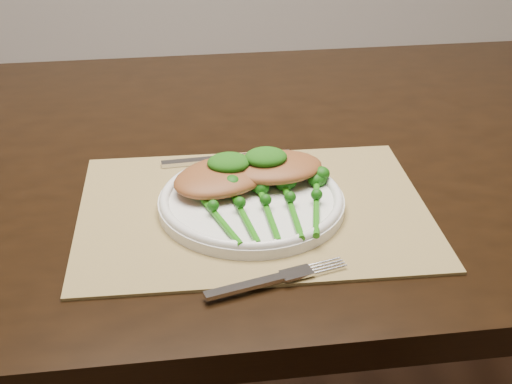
{
  "coord_description": "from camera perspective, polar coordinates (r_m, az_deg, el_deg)",
  "views": [
    {
      "loc": [
        -0.2,
        -0.94,
        1.23
      ],
      "look_at": [
        -0.11,
        -0.15,
        0.78
      ],
      "focal_mm": 50.0,
      "sensor_mm": 36.0,
      "label": 1
    }
  ],
  "objects": [
    {
      "name": "chicken_fillet_left",
      "position": [
        0.94,
        -2.58,
        1.29
      ],
      "size": [
        0.17,
        0.16,
        0.03
      ],
      "primitive_type": "ellipsoid",
      "rotation": [
        0.0,
        0.0,
        0.53
      ],
      "color": "brown",
      "rests_on": "dinner_plate"
    },
    {
      "name": "pesto_dollop_left",
      "position": [
        0.94,
        -2.2,
        2.36
      ],
      "size": [
        0.06,
        0.05,
        0.02
      ],
      "primitive_type": "ellipsoid",
      "color": "#0F4209",
      "rests_on": "chicken_fillet_left"
    },
    {
      "name": "pesto_dollop_right",
      "position": [
        0.94,
        0.8,
        2.81
      ],
      "size": [
        0.06,
        0.05,
        0.02
      ],
      "primitive_type": "ellipsoid",
      "color": "#0F4209",
      "rests_on": "chicken_fillet_right"
    },
    {
      "name": "dinner_plate",
      "position": [
        0.92,
        -0.37,
        -0.69
      ],
      "size": [
        0.24,
        0.24,
        0.02
      ],
      "color": "white",
      "rests_on": "placemat"
    },
    {
      "name": "broccolini_bundle",
      "position": [
        0.88,
        1.0,
        -1.72
      ],
      "size": [
        0.16,
        0.18,
        0.04
      ],
      "rotation": [
        0.0,
        0.0,
        0.1
      ],
      "color": "#1C6C0E",
      "rests_on": "dinner_plate"
    },
    {
      "name": "placemat",
      "position": [
        0.92,
        -0.21,
        -1.44
      ],
      "size": [
        0.45,
        0.33,
        0.0
      ],
      "primitive_type": "cube",
      "rotation": [
        0.0,
        0.0,
        -0.0
      ],
      "color": "olive",
      "rests_on": "dining_table"
    },
    {
      "name": "knife",
      "position": [
        1.04,
        -3.36,
        2.61
      ],
      "size": [
        0.19,
        0.03,
        0.01
      ],
      "rotation": [
        0.0,
        0.0,
        0.09
      ],
      "color": "silver",
      "rests_on": "placemat"
    },
    {
      "name": "fork",
      "position": [
        0.79,
        2.38,
        -6.74
      ],
      "size": [
        0.17,
        0.06,
        0.01
      ],
      "rotation": [
        0.0,
        0.0,
        0.28
      ],
      "color": "silver",
      "rests_on": "placemat"
    },
    {
      "name": "dining_table",
      "position": [
        1.29,
        -1.75,
        -11.55
      ],
      "size": [
        1.62,
        0.94,
        0.75
      ],
      "rotation": [
        0.0,
        0.0,
        0.03
      ],
      "color": "black",
      "rests_on": "ground"
    },
    {
      "name": "chicken_fillet_right",
      "position": [
        0.95,
        1.47,
        2.01
      ],
      "size": [
        0.14,
        0.1,
        0.03
      ],
      "primitive_type": "ellipsoid",
      "rotation": [
        0.0,
        0.0,
        0.08
      ],
      "color": "brown",
      "rests_on": "dinner_plate"
    }
  ]
}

